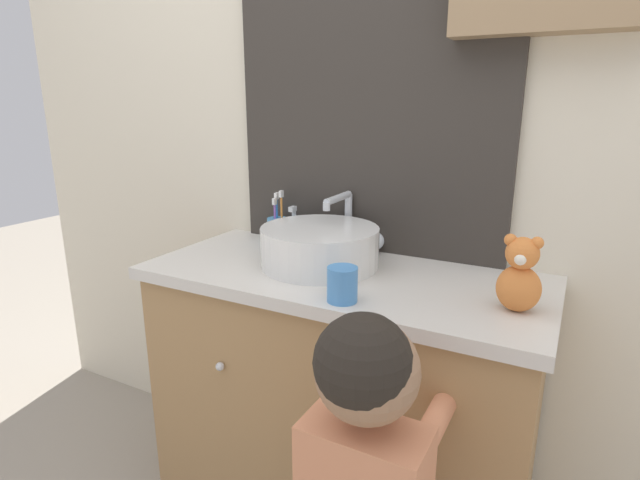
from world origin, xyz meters
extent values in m
cube|color=beige|center=(0.00, 0.63, 1.25)|extent=(3.20, 0.06, 2.50)
cube|color=#332D28|center=(-0.04, 0.59, 1.34)|extent=(0.88, 0.02, 1.02)
cube|color=#B2C1CC|center=(-0.04, 0.58, 1.34)|extent=(0.82, 0.01, 0.96)
cube|color=#A37A4C|center=(0.00, 0.35, 0.42)|extent=(1.09, 0.47, 0.83)
cube|color=beige|center=(0.00, 0.35, 0.85)|extent=(1.13, 0.51, 0.03)
sphere|color=silver|center=(-0.25, 0.10, 0.62)|extent=(0.02, 0.02, 0.02)
sphere|color=silver|center=(0.25, 0.10, 0.62)|extent=(0.02, 0.02, 0.02)
cylinder|color=white|center=(-0.08, 0.36, 0.92)|extent=(0.34, 0.34, 0.12)
cylinder|color=silver|center=(-0.08, 0.36, 0.98)|extent=(0.28, 0.28, 0.01)
cylinder|color=silver|center=(-0.08, 0.56, 0.96)|extent=(0.02, 0.02, 0.18)
cylinder|color=silver|center=(-0.08, 0.48, 1.05)|extent=(0.02, 0.15, 0.02)
cylinder|color=silver|center=(-0.08, 0.41, 1.04)|extent=(0.02, 0.02, 0.02)
sphere|color=white|center=(0.01, 0.56, 0.91)|extent=(0.06, 0.06, 0.06)
cylinder|color=#4C93C6|center=(-0.33, 0.52, 0.91)|extent=(0.07, 0.07, 0.08)
cylinder|color=orange|center=(-0.31, 0.52, 0.96)|extent=(0.01, 0.01, 0.17)
cube|color=white|center=(-0.31, 0.52, 1.04)|extent=(0.01, 0.02, 0.02)
cylinder|color=#3884DB|center=(-0.33, 0.53, 0.96)|extent=(0.01, 0.01, 0.16)
cube|color=white|center=(-0.33, 0.53, 1.02)|extent=(0.01, 0.02, 0.02)
cylinder|color=#8E56B7|center=(-0.33, 0.51, 0.95)|extent=(0.01, 0.01, 0.14)
cube|color=white|center=(-0.33, 0.51, 1.01)|extent=(0.01, 0.02, 0.02)
cylinder|color=#6B93B2|center=(-0.24, 0.49, 0.92)|extent=(0.05, 0.05, 0.10)
cylinder|color=silver|center=(-0.24, 0.49, 0.98)|extent=(0.01, 0.01, 0.02)
cube|color=silver|center=(-0.24, 0.48, 1.00)|extent=(0.02, 0.03, 0.02)
sphere|color=#997051|center=(0.28, -0.13, 0.88)|extent=(0.19, 0.19, 0.19)
sphere|color=black|center=(0.28, -0.15, 0.90)|extent=(0.17, 0.17, 0.17)
cylinder|color=tan|center=(0.36, 0.07, 0.69)|extent=(0.06, 0.29, 0.05)
cylinder|color=#E5CC4C|center=(0.36, 0.22, 0.73)|extent=(0.01, 0.05, 0.12)
ellipsoid|color=orange|center=(0.47, 0.29, 0.92)|extent=(0.10, 0.08, 0.11)
sphere|color=orange|center=(0.47, 0.29, 1.00)|extent=(0.07, 0.07, 0.07)
sphere|color=orange|center=(0.44, 0.29, 1.03)|extent=(0.03, 0.03, 0.03)
sphere|color=orange|center=(0.50, 0.29, 1.03)|extent=(0.03, 0.03, 0.03)
sphere|color=silver|center=(0.47, 0.26, 1.00)|extent=(0.03, 0.03, 0.03)
cylinder|color=#4789D1|center=(0.09, 0.15, 0.91)|extent=(0.07, 0.07, 0.09)
camera|label=1|loc=(0.57, -0.86, 1.33)|focal=28.00mm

